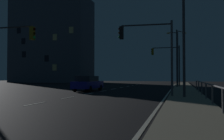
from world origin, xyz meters
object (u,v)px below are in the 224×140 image
Objects in this scene: street_lamp_corner at (187,25)px; street_lamp_far_end at (178,53)px; traffic_light_far_right at (167,58)px; street_lamp_across_street at (176,54)px; car at (88,83)px; traffic_light_overhead_east at (1,45)px; traffic_light_near_left at (148,43)px; building_distant at (52,41)px.

street_lamp_far_end is (-0.72, 16.93, -0.19)m from street_lamp_corner.
street_lamp_across_street is at bearing 51.81° from traffic_light_far_right.
street_lamp_across_street is (8.63, 13.36, 4.06)m from car.
car is 0.83× the size of traffic_light_overhead_east.
traffic_light_far_right is at bearing 57.88° from car.
street_lamp_corner is at bearing -17.17° from traffic_light_near_left.
traffic_light_far_right is 0.74× the size of street_lamp_far_end.
car is 0.82× the size of traffic_light_near_left.
street_lamp_corner is at bearing -87.57° from street_lamp_far_end.
traffic_light_overhead_east is 22.79m from street_lamp_far_end.
traffic_light_far_right reaches higher than traffic_light_near_left.
street_lamp_corner is 1.05× the size of street_lamp_far_end.
traffic_light_overhead_east is at bearing -118.71° from traffic_light_far_right.
street_lamp_corner is (9.68, -6.25, 4.15)m from car.
building_distant is at bearing 115.60° from traffic_light_overhead_east.
street_lamp_across_street is 0.37× the size of building_distant.
traffic_light_far_right is 0.72× the size of street_lamp_across_street.
street_lamp_corner reaches higher than car.
street_lamp_far_end is 0.36× the size of building_distant.
street_lamp_far_end is 0.97× the size of street_lamp_across_street.
street_lamp_across_street reaches higher than traffic_light_far_right.
street_lamp_across_street is (1.22, 1.55, 0.70)m from traffic_light_far_right.
street_lamp_corner is (2.26, -18.06, 0.78)m from traffic_light_far_right.
traffic_light_far_right is 22.94m from traffic_light_overhead_east.
street_lamp_far_end is (12.57, 18.98, 0.91)m from traffic_light_overhead_east.
building_distant is at bearing 125.53° from car.
street_lamp_far_end is (2.02, 16.08, 0.80)m from traffic_light_near_left.
street_lamp_far_end is at bearing 49.99° from car.
street_lamp_corner is at bearing -49.66° from building_distant.
building_distant is at bearing 145.96° from street_lamp_far_end.
street_lamp_far_end reaches higher than traffic_light_near_left.
traffic_light_overhead_east is at bearing -123.50° from street_lamp_far_end.
car is at bearing 147.13° from street_lamp_corner.
traffic_light_overhead_east is at bearing -119.46° from street_lamp_across_street.
building_distant is (-32.75, 38.57, 5.78)m from street_lamp_corner.
traffic_light_near_left is 0.68× the size of street_lamp_across_street.
street_lamp_across_street is (12.24, 21.67, 1.02)m from traffic_light_overhead_east.
car is at bearing -54.47° from building_distant.
traffic_light_overhead_east is 0.67× the size of street_lamp_across_street.
traffic_light_near_left is at bearing -37.93° from car.
street_lamp_across_street reaches higher than street_lamp_far_end.
traffic_light_overhead_east is 10.94m from traffic_light_near_left.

